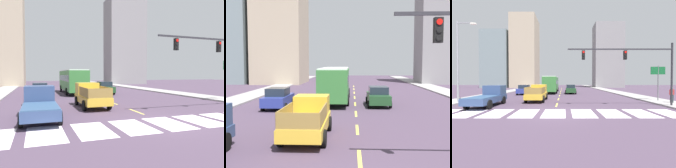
{
  "view_description": "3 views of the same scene",
  "coord_description": "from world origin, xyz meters",
  "views": [
    {
      "loc": [
        -6.91,
        -10.07,
        2.73
      ],
      "look_at": [
        -0.25,
        8.57,
        1.82
      ],
      "focal_mm": 34.52,
      "sensor_mm": 36.0,
      "label": 1
    },
    {
      "loc": [
        -0.32,
        -6.77,
        3.75
      ],
      "look_at": [
        -1.48,
        16.91,
        2.0
      ],
      "focal_mm": 45.21,
      "sensor_mm": 36.0,
      "label": 2
    },
    {
      "loc": [
        0.74,
        -11.63,
        2.44
      ],
      "look_at": [
        0.83,
        9.17,
        2.02
      ],
      "focal_mm": 24.82,
      "sensor_mm": 36.0,
      "label": 3
    }
  ],
  "objects": [
    {
      "name": "ground_plane",
      "position": [
        0.0,
        0.0,
        0.0
      ],
      "size": [
        160.0,
        160.0,
        0.0
      ],
      "primitive_type": "plane",
      "color": "#48384B"
    },
    {
      "name": "sidewalk_right",
      "position": [
        11.83,
        18.0,
        0.07
      ],
      "size": [
        3.15,
        110.0,
        0.15
      ],
      "primitive_type": "cube",
      "color": "#979392",
      "rests_on": "ground"
    },
    {
      "name": "crosswalk_stripe_1",
      "position": [
        -6.5,
        0.0,
        0.0
      ],
      "size": [
        1.69,
        3.19,
        0.01
      ],
      "primitive_type": "cube",
      "color": "silver",
      "rests_on": "ground"
    },
    {
      "name": "crosswalk_stripe_2",
      "position": [
        -4.34,
        0.0,
        0.0
      ],
      "size": [
        1.69,
        3.19,
        0.01
      ],
      "primitive_type": "cube",
      "color": "silver",
      "rests_on": "ground"
    },
    {
      "name": "crosswalk_stripe_3",
      "position": [
        -2.17,
        0.0,
        0.0
      ],
      "size": [
        1.69,
        3.19,
        0.01
      ],
      "primitive_type": "cube",
      "color": "silver",
      "rests_on": "ground"
    },
    {
      "name": "crosswalk_stripe_4",
      "position": [
        0.0,
        0.0,
        0.0
      ],
      "size": [
        1.69,
        3.19,
        0.01
      ],
      "primitive_type": "cube",
      "color": "silver",
      "rests_on": "ground"
    },
    {
      "name": "crosswalk_stripe_5",
      "position": [
        2.17,
        0.0,
        0.0
      ],
      "size": [
        1.69,
        3.19,
        0.01
      ],
      "primitive_type": "cube",
      "color": "silver",
      "rests_on": "ground"
    },
    {
      "name": "lane_dash_0",
      "position": [
        0.0,
        4.0,
        0.0
      ],
      "size": [
        0.16,
        2.4,
        0.01
      ],
      "primitive_type": "cube",
      "color": "#D5C54D",
      "rests_on": "ground"
    },
    {
      "name": "lane_dash_1",
      "position": [
        0.0,
        9.0,
        0.0
      ],
      "size": [
        0.16,
        2.4,
        0.01
      ],
      "primitive_type": "cube",
      "color": "#D5C54D",
      "rests_on": "ground"
    },
    {
      "name": "lane_dash_2",
      "position": [
        0.0,
        14.0,
        0.0
      ],
      "size": [
        0.16,
        2.4,
        0.01
      ],
      "primitive_type": "cube",
      "color": "#D5C54D",
      "rests_on": "ground"
    },
    {
      "name": "lane_dash_3",
      "position": [
        0.0,
        19.0,
        0.0
      ],
      "size": [
        0.16,
        2.4,
        0.01
      ],
      "primitive_type": "cube",
      "color": "#D5C54D",
      "rests_on": "ground"
    },
    {
      "name": "lane_dash_4",
      "position": [
        0.0,
        24.0,
        0.0
      ],
      "size": [
        0.16,
        2.4,
        0.01
      ],
      "primitive_type": "cube",
      "color": "#D5C54D",
      "rests_on": "ground"
    },
    {
      "name": "lane_dash_5",
      "position": [
        0.0,
        29.0,
        0.0
      ],
      "size": [
        0.16,
        2.4,
        0.01
      ],
      "primitive_type": "cube",
      "color": "#D5C54D",
      "rests_on": "ground"
    },
    {
      "name": "lane_dash_6",
      "position": [
        0.0,
        34.0,
        0.0
      ],
      "size": [
        0.16,
        2.4,
        0.01
      ],
      "primitive_type": "cube",
      "color": "#D5C54D",
      "rests_on": "ground"
    },
    {
      "name": "lane_dash_7",
      "position": [
        0.0,
        39.0,
        0.0
      ],
      "size": [
        0.16,
        2.4,
        0.01
      ],
      "primitive_type": "cube",
      "color": "#D5C54D",
      "rests_on": "ground"
    },
    {
      "name": "pickup_stakebed",
      "position": [
        -2.54,
        7.55,
        0.94
      ],
      "size": [
        2.18,
        5.2,
        1.96
      ],
      "rotation": [
        0.0,
        0.0,
        0.03
      ],
      "color": "gold",
      "rests_on": "ground"
    },
    {
      "name": "pickup_dark",
      "position": [
        -6.67,
        3.71,
        0.92
      ],
      "size": [
        2.18,
        5.2,
        1.96
      ],
      "rotation": [
        0.0,
        0.0,
        0.05
      ],
      "color": "navy",
      "rests_on": "ground"
    },
    {
      "name": "city_bus",
      "position": [
        -1.9,
        20.73,
        1.95
      ],
      "size": [
        2.72,
        10.8,
        3.32
      ],
      "rotation": [
        0.0,
        0.0,
        0.03
      ],
      "color": "#377B38",
      "rests_on": "ground"
    },
    {
      "name": "sedan_near_right",
      "position": [
        2.0,
        18.01,
        0.86
      ],
      "size": [
        2.02,
        4.4,
        1.72
      ],
      "rotation": [
        0.0,
        0.0,
        0.05
      ],
      "color": "#214926",
      "rests_on": "ground"
    },
    {
      "name": "sedan_near_left",
      "position": [
        -6.43,
        16.26,
        0.86
      ],
      "size": [
        2.02,
        4.4,
        1.72
      ],
      "rotation": [
        0.0,
        0.0,
        0.01
      ],
      "color": "navy",
      "rests_on": "ground"
    },
    {
      "name": "block_mid_left",
      "position": [
        17.13,
        46.52,
        11.71
      ],
      "size": [
        10.37,
        7.04,
        23.42
      ],
      "primitive_type": "cube",
      "color": "gray",
      "rests_on": "ground"
    },
    {
      "name": "block_mid_right",
      "position": [
        -13.63,
        46.28,
        12.85
      ],
      "size": [
        8.74,
        11.1,
        25.7
      ],
      "primitive_type": "cube",
      "color": "tan",
      "rests_on": "ground"
    }
  ]
}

